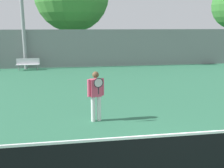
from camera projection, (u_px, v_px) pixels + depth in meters
tennis_net at (186, 156)px, 5.29m from camera, size 11.42×0.09×1.04m
tennis_player at (96, 93)px, 8.53m from camera, size 0.55×0.46×1.67m
bench_courtside_far at (28, 63)px, 18.63m from camera, size 1.60×0.40×0.82m
back_fence at (99, 48)px, 20.07m from camera, size 34.88×0.06×2.82m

